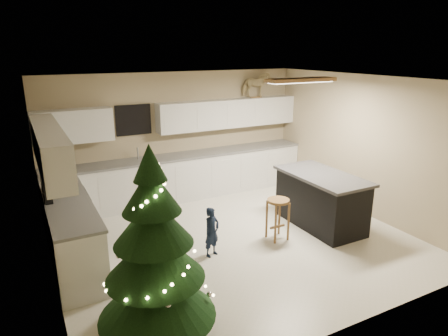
{
  "coord_description": "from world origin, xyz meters",
  "views": [
    {
      "loc": [
        -2.93,
        -5.24,
        3.05
      ],
      "look_at": [
        0.0,
        0.35,
        1.15
      ],
      "focal_mm": 32.0,
      "sensor_mm": 36.0,
      "label": 1
    }
  ],
  "objects_px": {
    "toddler": "(212,232)",
    "island": "(321,200)",
    "bar_stool": "(278,209)",
    "christmas_tree": "(155,260)",
    "rocking_horse": "(256,85)"
  },
  "relations": [
    {
      "from": "toddler",
      "to": "island",
      "type": "bearing_deg",
      "value": -18.39
    },
    {
      "from": "island",
      "to": "toddler",
      "type": "bearing_deg",
      "value": -177.48
    },
    {
      "from": "christmas_tree",
      "to": "rocking_horse",
      "type": "relative_size",
      "value": 3.43
    },
    {
      "from": "bar_stool",
      "to": "island",
      "type": "bearing_deg",
      "value": 5.46
    },
    {
      "from": "christmas_tree",
      "to": "toddler",
      "type": "bearing_deg",
      "value": 44.23
    },
    {
      "from": "christmas_tree",
      "to": "toddler",
      "type": "xyz_separation_m",
      "value": [
        1.28,
        1.24,
        -0.5
      ]
    },
    {
      "from": "toddler",
      "to": "rocking_horse",
      "type": "xyz_separation_m",
      "value": [
        2.38,
        2.62,
        1.89
      ]
    },
    {
      "from": "bar_stool",
      "to": "christmas_tree",
      "type": "height_order",
      "value": "christmas_tree"
    },
    {
      "from": "island",
      "to": "bar_stool",
      "type": "bearing_deg",
      "value": -174.54
    },
    {
      "from": "christmas_tree",
      "to": "toddler",
      "type": "height_order",
      "value": "christmas_tree"
    },
    {
      "from": "island",
      "to": "christmas_tree",
      "type": "bearing_deg",
      "value": -158.87
    },
    {
      "from": "bar_stool",
      "to": "toddler",
      "type": "xyz_separation_m",
      "value": [
        -1.21,
        -0.0,
        -0.14
      ]
    },
    {
      "from": "bar_stool",
      "to": "toddler",
      "type": "distance_m",
      "value": 1.21
    },
    {
      "from": "island",
      "to": "toddler",
      "type": "distance_m",
      "value": 2.2
    },
    {
      "from": "island",
      "to": "christmas_tree",
      "type": "xyz_separation_m",
      "value": [
        -3.47,
        -1.34,
        0.41
      ]
    }
  ]
}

